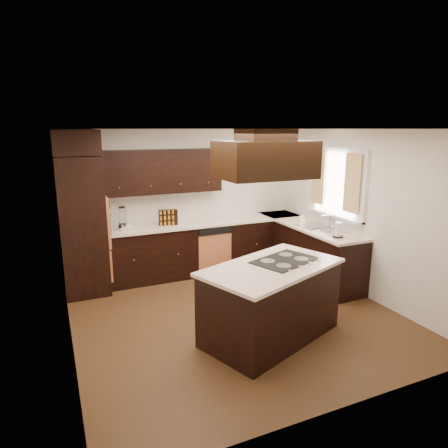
{
  "coord_description": "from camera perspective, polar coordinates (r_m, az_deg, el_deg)",
  "views": [
    {
      "loc": [
        -2.18,
        -4.57,
        2.5
      ],
      "look_at": [
        0.1,
        0.6,
        1.15
      ],
      "focal_mm": 32.0,
      "sensor_mm": 36.0,
      "label": 1
    }
  ],
  "objects": [
    {
      "name": "wall_oven_face",
      "position": [
        6.47,
        -16.55,
        0.56
      ],
      "size": [
        0.05,
        0.62,
        0.78
      ],
      "primitive_type": "cube",
      "color": "#D47748",
      "rests_on": "oven_column"
    },
    {
      "name": "wall_front",
      "position": [
        3.52,
        16.75,
        -7.99
      ],
      "size": [
        4.2,
        0.02,
        2.5
      ],
      "primitive_type": "cube",
      "color": "silver",
      "rests_on": "ground"
    },
    {
      "name": "blender_pitcher",
      "position": [
        6.55,
        -14.33,
        1.13
      ],
      "size": [
        0.13,
        0.13,
        0.26
      ],
      "primitive_type": "cone",
      "color": "silver",
      "rests_on": "blender_base"
    },
    {
      "name": "oven_column",
      "position": [
        6.45,
        -19.59,
        -0.25
      ],
      "size": [
        0.65,
        0.75,
        2.12
      ],
      "primitive_type": "cube",
      "color": "black",
      "rests_on": "floor"
    },
    {
      "name": "blender_base",
      "position": [
        6.59,
        -14.24,
        -0.4
      ],
      "size": [
        0.15,
        0.15,
        0.1
      ],
      "primitive_type": "cylinder",
      "color": "silver",
      "rests_on": "countertop_back"
    },
    {
      "name": "wall_left",
      "position": [
        4.74,
        -22.1,
        -2.88
      ],
      "size": [
        0.02,
        4.2,
        2.5
      ],
      "primitive_type": "cube",
      "color": "silver",
      "rests_on": "ground"
    },
    {
      "name": "base_cabinets_right",
      "position": [
        7.07,
        11.73,
        -3.79
      ],
      "size": [
        0.6,
        2.4,
        0.88
      ],
      "primitive_type": "cube",
      "color": "black",
      "rests_on": "floor"
    },
    {
      "name": "countertop_back",
      "position": [
        6.91,
        -4.46,
        0.02
      ],
      "size": [
        2.93,
        0.63,
        0.04
      ],
      "primitive_type": "cube",
      "color": "beige",
      "rests_on": "base_cabinets_back"
    },
    {
      "name": "paper_towel",
      "position": [
        6.17,
        16.02,
        -0.81
      ],
      "size": [
        0.13,
        0.13,
        0.23
      ],
      "primitive_type": "cylinder",
      "rotation": [
        0.0,
        0.0,
        0.21
      ],
      "color": "white",
      "rests_on": "countertop_right"
    },
    {
      "name": "floor",
      "position": [
        5.65,
        1.57,
        -12.94
      ],
      "size": [
        4.2,
        4.2,
        0.02
      ],
      "primitive_type": "cube",
      "color": "brown",
      "rests_on": "ground"
    },
    {
      "name": "island",
      "position": [
        4.97,
        6.69,
        -11.14
      ],
      "size": [
        1.87,
        1.43,
        0.88
      ],
      "primitive_type": "cube",
      "rotation": [
        0.0,
        0.0,
        0.36
      ],
      "color": "black",
      "rests_on": "floor"
    },
    {
      "name": "cooktop",
      "position": [
        4.98,
        8.66,
        -5.15
      ],
      "size": [
        0.92,
        0.76,
        0.01
      ],
      "primitive_type": "cube",
      "rotation": [
        0.0,
        0.0,
        0.36
      ],
      "color": "black",
      "rests_on": "island_top"
    },
    {
      "name": "window_pane",
      "position": [
        6.72,
        16.03,
        5.66
      ],
      "size": [
        0.0,
        1.2,
        1.0
      ],
      "primitive_type": "cube",
      "color": "white",
      "rests_on": "wall_right"
    },
    {
      "name": "spice_rack",
      "position": [
        6.77,
        -8.0,
        0.95
      ],
      "size": [
        0.33,
        0.15,
        0.26
      ],
      "primitive_type": "cube",
      "rotation": [
        0.0,
        0.0,
        -0.23
      ],
      "color": "black",
      "rests_on": "countertop_back"
    },
    {
      "name": "ceiling",
      "position": [
        5.06,
        1.76,
        13.55
      ],
      "size": [
        4.2,
        4.2,
        0.02
      ],
      "primitive_type": "cube",
      "color": "white",
      "rests_on": "ground"
    },
    {
      "name": "wall_right",
      "position": [
        6.39,
        19.01,
        1.42
      ],
      "size": [
        0.02,
        4.2,
        2.5
      ],
      "primitive_type": "cube",
      "color": "silver",
      "rests_on": "ground"
    },
    {
      "name": "curtain_right",
      "position": [
        6.99,
        13.3,
        6.51
      ],
      "size": [
        0.02,
        0.34,
        0.9
      ],
      "primitive_type": "cube",
      "color": "#FFEEBB",
      "rests_on": "wall_right"
    },
    {
      "name": "window_frame",
      "position": [
        6.71,
        15.85,
        5.65
      ],
      "size": [
        0.06,
        1.32,
        1.12
      ],
      "primitive_type": "cube",
      "color": "white",
      "rests_on": "wall_right"
    },
    {
      "name": "dishwasher_front",
      "position": [
        6.9,
        -1.31,
        -4.32
      ],
      "size": [
        0.6,
        0.05,
        0.72
      ],
      "primitive_type": "cube",
      "color": "#D47748",
      "rests_on": "floor"
    },
    {
      "name": "upper_cabinets",
      "position": [
        6.76,
        -8.77,
        7.43
      ],
      "size": [
        2.0,
        0.34,
        0.72
      ],
      "primitive_type": "cube",
      "color": "black",
      "rests_on": "wall_back"
    },
    {
      "name": "mixing_bowl",
      "position": [
        6.64,
        -13.61,
        -0.43
      ],
      "size": [
        0.29,
        0.29,
        0.06
      ],
      "primitive_type": "imported",
      "rotation": [
        0.0,
        0.0,
        0.15
      ],
      "color": "white",
      "rests_on": "countertop_back"
    },
    {
      "name": "hood_duct",
      "position": [
        4.62,
        5.91,
        12.57
      ],
      "size": [
        0.55,
        0.5,
        0.13
      ],
      "primitive_type": "cube",
      "color": "black",
      "rests_on": "ceiling"
    },
    {
      "name": "curtain_left",
      "position": [
        6.35,
        17.86,
        5.56
      ],
      "size": [
        0.02,
        0.34,
        0.9
      ],
      "primitive_type": "cube",
      "color": "#FFEEBB",
      "rests_on": "wall_right"
    },
    {
      "name": "range_hood",
      "position": [
        4.63,
        5.83,
        9.16
      ],
      "size": [
        1.05,
        0.72,
        0.42
      ],
      "primitive_type": "cube",
      "color": "black",
      "rests_on": "ceiling"
    },
    {
      "name": "wall_back",
      "position": [
        7.13,
        -5.65,
        3.29
      ],
      "size": [
        4.2,
        0.02,
        2.5
      ],
      "primitive_type": "cube",
      "color": "silver",
      "rests_on": "ground"
    },
    {
      "name": "island_top",
      "position": [
        4.8,
        6.84,
        -6.14
      ],
      "size": [
        1.94,
        1.51,
        0.04
      ],
      "primitive_type": "cube",
      "rotation": [
        0.0,
        0.0,
        0.36
      ],
      "color": "beige",
      "rests_on": "island"
    },
    {
      "name": "countertop_right",
      "position": [
        6.94,
        11.81,
        -0.17
      ],
      "size": [
        0.63,
        2.4,
        0.04
      ],
      "primitive_type": "cube",
      "color": "beige",
      "rests_on": "base_cabinets_right"
    },
    {
      "name": "sink_rim",
      "position": [
        6.67,
        13.66,
        -0.61
      ],
      "size": [
        0.52,
        0.84,
        0.01
      ],
      "primitive_type": "cube",
      "color": "silver",
      "rests_on": "countertop_right"
    },
    {
      "name": "soap_bottle",
      "position": [
        6.91,
        11.08,
        0.79
      ],
      "size": [
        0.11,
        0.11,
        0.19
      ],
      "primitive_type": "imported",
      "rotation": [
        0.0,
        0.0,
        -0.35
      ],
      "color": "white",
      "rests_on": "countertop_right"
    },
    {
      "name": "base_cabinets_back",
      "position": [
        7.05,
        -4.44,
        -3.59
      ],
      "size": [
        2.93,
        0.6,
        0.88
      ],
      "primitive_type": "cube",
      "color": "black",
      "rests_on": "floor"
    }
  ]
}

